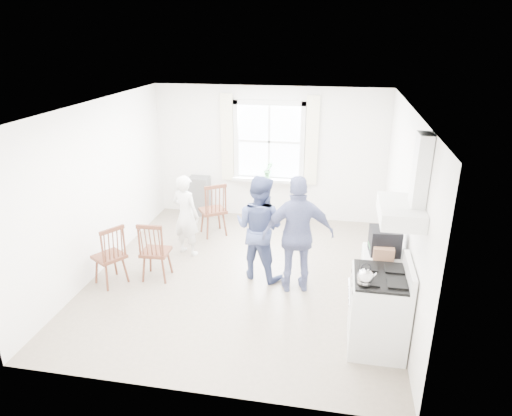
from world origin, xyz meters
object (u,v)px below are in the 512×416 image
(stereo_stack, at_px, (385,241))
(windsor_chair_b, at_px, (153,246))
(windsor_chair_c, at_px, (112,250))
(person_mid, at_px, (259,228))
(low_cabinet, at_px, (380,283))
(person_right, at_px, (298,235))
(windsor_chair_a, at_px, (215,205))
(person_left, at_px, (186,215))
(gas_stove, at_px, (379,311))

(stereo_stack, relative_size, windsor_chair_b, 0.41)
(windsor_chair_c, relative_size, person_mid, 0.59)
(low_cabinet, xyz_separation_m, person_right, (-1.13, 0.42, 0.41))
(windsor_chair_a, bearing_deg, person_left, -110.46)
(low_cabinet, relative_size, windsor_chair_a, 0.88)
(gas_stove, height_order, person_right, person_right)
(gas_stove, height_order, person_left, person_left)
(stereo_stack, height_order, windsor_chair_c, stereo_stack)
(gas_stove, distance_m, windsor_chair_c, 3.80)
(windsor_chair_c, bearing_deg, person_right, 8.25)
(low_cabinet, relative_size, windsor_chair_b, 0.94)
(low_cabinet, xyz_separation_m, windsor_chair_b, (-3.26, 0.26, 0.13))
(windsor_chair_b, xyz_separation_m, person_left, (0.19, 0.97, 0.11))
(low_cabinet, distance_m, person_mid, 1.91)
(gas_stove, bearing_deg, windsor_chair_b, 163.29)
(windsor_chair_a, bearing_deg, person_mid, -50.90)
(windsor_chair_a, height_order, person_mid, person_mid)
(windsor_chair_b, xyz_separation_m, person_mid, (1.52, 0.44, 0.23))
(windsor_chair_a, xyz_separation_m, person_left, (-0.28, -0.76, 0.07))
(gas_stove, relative_size, person_left, 0.81)
(gas_stove, distance_m, windsor_chair_b, 3.33)
(windsor_chair_c, bearing_deg, stereo_stack, -0.50)
(windsor_chair_b, distance_m, person_left, 1.00)
(gas_stove, height_order, windsor_chair_c, gas_stove)
(stereo_stack, bearing_deg, windsor_chair_b, 175.45)
(person_left, bearing_deg, stereo_stack, 178.84)
(low_cabinet, distance_m, windsor_chair_b, 3.27)
(stereo_stack, distance_m, person_left, 3.32)
(gas_stove, bearing_deg, person_left, 147.22)
(gas_stove, relative_size, person_mid, 0.69)
(gas_stove, relative_size, stereo_stack, 2.84)
(stereo_stack, distance_m, windsor_chair_a, 3.45)
(windsor_chair_b, height_order, person_mid, person_mid)
(gas_stove, height_order, person_mid, person_mid)
(person_right, bearing_deg, gas_stove, 120.72)
(windsor_chair_c, height_order, person_right, person_right)
(low_cabinet, relative_size, person_mid, 0.56)
(windsor_chair_b, bearing_deg, windsor_chair_c, -156.99)
(windsor_chair_c, distance_m, person_right, 2.70)
(windsor_chair_a, height_order, windsor_chair_b, windsor_chair_a)
(windsor_chair_a, relative_size, windsor_chair_c, 1.07)
(windsor_chair_c, xyz_separation_m, person_mid, (2.05, 0.67, 0.23))
(gas_stove, distance_m, stereo_stack, 0.91)
(gas_stove, bearing_deg, person_mid, 140.01)
(windsor_chair_a, distance_m, person_right, 2.29)
(person_left, distance_m, person_right, 2.10)
(windsor_chair_c, bearing_deg, low_cabinet, -0.48)
(windsor_chair_b, relative_size, person_mid, 0.59)
(windsor_chair_c, height_order, person_left, person_left)
(windsor_chair_a, xyz_separation_m, person_mid, (1.05, -1.29, 0.18))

